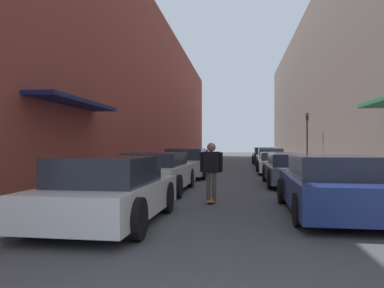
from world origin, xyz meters
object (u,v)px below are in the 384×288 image
parked_car_left_1 (157,173)px  skateboarder (211,166)px  parked_car_right_2 (276,163)px  traffic_light (307,134)px  parked_car_left_0 (109,191)px  parked_car_right_0 (331,186)px  parked_car_right_1 (292,170)px  parked_car_right_4 (264,156)px  parked_car_left_3 (197,160)px  parked_car_right_3 (270,158)px  parked_car_left_2 (187,163)px

parked_car_left_1 → skateboarder: bearing=-46.8°
parked_car_right_2 → traffic_light: traffic_light is taller
parked_car_left_0 → traffic_light: bearing=67.6°
traffic_light → parked_car_right_0: bearing=-97.8°
parked_car_right_1 → parked_car_right_4: (-0.03, 16.61, 0.05)m
parked_car_left_3 → parked_car_right_4: (4.62, 8.56, 0.04)m
parked_car_right_1 → traffic_light: 8.86m
parked_car_left_3 → parked_car_right_1: size_ratio=0.94×
parked_car_right_2 → parked_car_right_4: (-0.02, 10.57, 0.08)m
parked_car_right_0 → parked_car_right_3: 17.64m
parked_car_right_4 → traffic_light: (2.09, -8.15, 1.57)m
parked_car_right_2 → parked_car_right_4: bearing=90.1°
parked_car_right_2 → skateboarder: (-2.77, -10.80, 0.42)m
parked_car_right_0 → traffic_light: bearing=82.2°
parked_car_right_3 → parked_car_left_3: bearing=-144.1°
skateboarder → parked_car_right_1: bearing=59.7°
parked_car_left_2 → parked_car_right_0: (4.61, -9.23, -0.03)m
parked_car_left_0 → parked_car_left_3: size_ratio=0.97×
parked_car_right_0 → parked_car_right_1: 6.15m
parked_car_left_2 → parked_car_right_4: bearing=71.5°
parked_car_left_0 → parked_car_right_2: size_ratio=0.88×
parked_car_right_1 → parked_car_right_0: bearing=-89.5°
parked_car_left_3 → parked_car_left_0: bearing=-89.8°
parked_car_left_0 → parked_car_left_3: 15.79m
parked_car_right_3 → traffic_light: bearing=-56.9°
parked_car_left_3 → parked_car_right_0: bearing=-71.7°
parked_car_left_2 → parked_car_right_4: (4.53, 13.54, -0.02)m
parked_car_right_0 → parked_car_right_4: (-0.08, 22.77, 0.01)m
parked_car_left_0 → parked_car_left_1: 5.09m
parked_car_right_4 → skateboarder: size_ratio=2.43×
parked_car_left_1 → traffic_light: size_ratio=1.35×
parked_car_right_2 → traffic_light: bearing=49.5°
parked_car_left_1 → parked_car_right_4: (4.73, 19.26, 0.01)m
parked_car_right_2 → traffic_light: 3.58m
skateboarder → traffic_light: (4.84, 13.22, 1.23)m
parked_car_right_0 → parked_car_right_2: size_ratio=1.00×
parked_car_left_0 → parked_car_right_1: size_ratio=0.91×
parked_car_right_0 → traffic_light: size_ratio=1.39×
parked_car_left_1 → parked_car_left_3: size_ratio=1.07×
skateboarder → traffic_light: size_ratio=0.48×
parked_car_left_0 → skateboarder: size_ratio=2.57×
parked_car_left_0 → parked_car_right_3: size_ratio=1.01×
traffic_light → parked_car_right_2: bearing=-130.5°
parked_car_left_1 → parked_car_right_4: 19.84m
parked_car_left_1 → parked_car_right_2: size_ratio=0.97×
parked_car_left_2 → parked_car_right_2: (4.55, 2.97, -0.10)m
parked_car_left_2 → parked_car_right_1: 5.50m
parked_car_right_2 → parked_car_right_3: size_ratio=1.14×
parked_car_left_2 → parked_car_right_1: parked_car_left_2 is taller
parked_car_left_0 → skateboarder: bearing=58.6°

